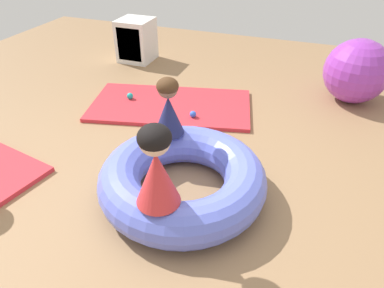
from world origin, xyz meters
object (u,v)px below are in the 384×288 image
(storage_cube, at_px, (136,41))
(inflatable_cushion, at_px, (183,179))
(exercise_ball_large, at_px, (356,71))
(child_in_navy, at_px, (168,107))
(child_in_red, at_px, (156,167))
(play_ball_teal, at_px, (130,96))
(play_ball_blue, at_px, (193,114))

(storage_cube, bearing_deg, inflatable_cushion, -55.63)
(exercise_ball_large, bearing_deg, inflatable_cushion, -119.13)
(child_in_navy, bearing_deg, child_in_red, 75.12)
(child_in_navy, relative_size, play_ball_teal, 6.65)
(child_in_red, height_order, play_ball_teal, child_in_red)
(play_ball_teal, distance_m, storage_cube, 1.31)
(inflatable_cushion, distance_m, play_ball_blue, 1.12)
(play_ball_blue, bearing_deg, play_ball_teal, 169.85)
(exercise_ball_large, xyz_separation_m, storage_cube, (-2.81, 0.28, -0.06))
(play_ball_blue, bearing_deg, exercise_ball_large, 34.92)
(child_in_navy, relative_size, storage_cube, 0.83)
(inflatable_cushion, relative_size, play_ball_teal, 17.55)
(play_ball_blue, distance_m, play_ball_teal, 0.80)
(child_in_red, relative_size, storage_cube, 0.96)
(inflatable_cushion, height_order, play_ball_blue, inflatable_cushion)
(child_in_navy, height_order, play_ball_blue, child_in_navy)
(play_ball_blue, relative_size, play_ball_teal, 0.96)
(play_ball_blue, height_order, storage_cube, storage_cube)
(play_ball_teal, xyz_separation_m, exercise_ball_large, (2.27, 0.89, 0.27))
(exercise_ball_large, bearing_deg, child_in_navy, -128.67)
(play_ball_blue, xyz_separation_m, storage_cube, (-1.32, 1.32, 0.21))
(play_ball_blue, bearing_deg, child_in_navy, -84.72)
(child_in_navy, bearing_deg, inflatable_cushion, 92.38)
(play_ball_teal, height_order, exercise_ball_large, exercise_ball_large)
(inflatable_cushion, xyz_separation_m, child_in_navy, (-0.24, 0.34, 0.38))
(play_ball_blue, bearing_deg, storage_cube, 135.12)
(exercise_ball_large, relative_size, storage_cube, 1.22)
(play_ball_teal, relative_size, exercise_ball_large, 0.10)
(child_in_navy, distance_m, child_in_red, 0.79)
(play_ball_teal, distance_m, exercise_ball_large, 2.46)
(play_ball_blue, bearing_deg, inflatable_cushion, -73.82)
(child_in_navy, relative_size, exercise_ball_large, 0.68)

